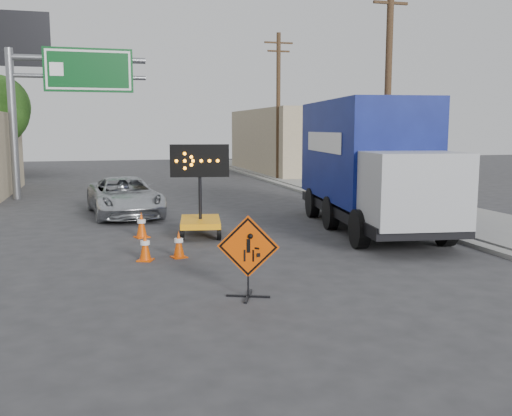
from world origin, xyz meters
name	(u,v)px	position (x,y,z in m)	size (l,w,h in m)	color
ground	(254,300)	(0.00, 0.00, 0.00)	(100.00, 100.00, 0.00)	#2D2D30
curb_right	(319,196)	(7.20, 15.00, 0.06)	(0.40, 60.00, 0.12)	gray
sidewalk_right	(363,194)	(9.50, 15.00, 0.07)	(4.00, 60.00, 0.15)	gray
building_right_far	(318,141)	(13.00, 30.00, 2.30)	(10.00, 14.00, 4.60)	tan
highway_gantry	(59,88)	(-4.43, 17.96, 5.07)	(6.18, 0.38, 6.90)	slate
utility_pole_near	(388,90)	(8.00, 10.00, 4.68)	(1.80, 0.26, 9.00)	#45321D
utility_pole_far	(278,105)	(8.00, 24.00, 4.68)	(1.80, 0.26, 9.00)	#45321D
construction_sign	(248,254)	(-0.04, 0.24, 0.85)	(1.13, 0.81, 1.60)	black
arrow_board	(200,216)	(0.14, 6.73, 0.62)	(1.74, 2.11, 2.77)	#FFA00E
pickup_truck	(125,197)	(-1.90, 11.51, 0.72)	(2.38, 5.15, 1.43)	silver
box_truck	(368,171)	(5.58, 6.60, 1.87)	(3.70, 8.98, 4.13)	black
cone_a	(179,244)	(-0.88, 4.00, 0.35)	(0.43, 0.43, 0.70)	#DB4804
cone_b	(145,247)	(-1.73, 3.87, 0.35)	(0.47, 0.47, 0.71)	#DB4804
cone_c	(141,225)	(-1.60, 6.96, 0.39)	(0.50, 0.50, 0.78)	#DB4804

